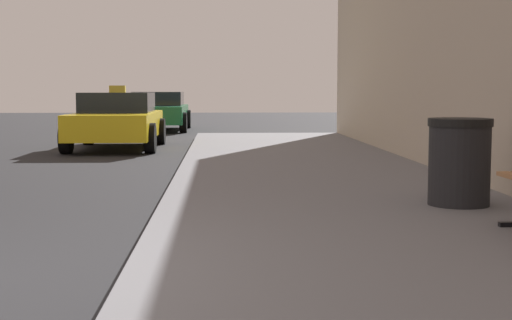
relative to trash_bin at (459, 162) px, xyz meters
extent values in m
cube|color=slate|center=(-1.07, -2.91, -0.52)|extent=(4.00, 32.00, 0.15)
cylinder|color=black|center=(0.00, 0.00, -0.04)|extent=(0.62, 0.62, 0.81)
cylinder|color=black|center=(0.00, 0.00, 0.40)|extent=(0.65, 0.65, 0.08)
cube|color=yellow|center=(-4.79, 9.54, -0.05)|extent=(1.75, 4.09, 0.55)
cube|color=black|center=(-4.79, 9.75, 0.45)|extent=(1.54, 1.84, 0.45)
cube|color=yellow|center=(-4.79, 9.75, 0.75)|extent=(0.36, 0.14, 0.16)
cylinder|color=black|center=(-3.92, 8.23, -0.28)|extent=(0.22, 0.64, 0.64)
cylinder|color=black|center=(-5.66, 8.23, -0.28)|extent=(0.22, 0.64, 0.64)
cylinder|color=black|center=(-3.92, 10.85, -0.28)|extent=(0.22, 0.64, 0.64)
cylinder|color=black|center=(-5.66, 10.85, -0.28)|extent=(0.22, 0.64, 0.64)
cube|color=#196638|center=(-4.51, 17.27, -0.05)|extent=(1.80, 4.49, 0.55)
cube|color=black|center=(-4.51, 17.49, 0.45)|extent=(1.58, 2.02, 0.45)
cylinder|color=black|center=(-3.61, 15.83, -0.28)|extent=(0.22, 0.64, 0.64)
cylinder|color=black|center=(-5.40, 15.83, -0.28)|extent=(0.22, 0.64, 0.64)
cylinder|color=black|center=(-3.61, 18.71, -0.28)|extent=(0.22, 0.64, 0.64)
cylinder|color=black|center=(-5.40, 18.71, -0.28)|extent=(0.22, 0.64, 0.64)
camera|label=1|loc=(-2.42, -7.44, 0.72)|focal=52.30mm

